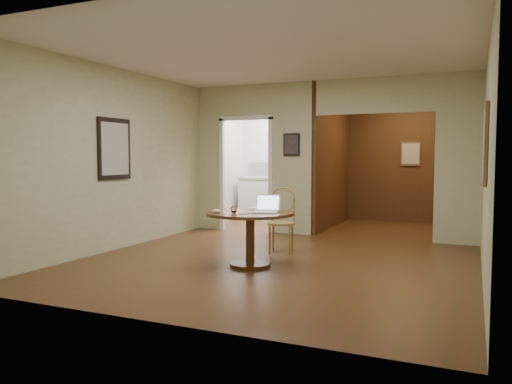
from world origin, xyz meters
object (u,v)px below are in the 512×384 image
at_px(chair, 282,216).
at_px(closed_laptop, 260,210).
at_px(open_laptop, 266,207).
at_px(dining_table, 250,226).

distance_m(chair, closed_laptop, 0.89).
relative_size(chair, open_laptop, 2.77).
bearing_deg(chair, open_laptop, -92.30).
height_order(chair, closed_laptop, chair).
relative_size(open_laptop, closed_laptop, 0.96).
bearing_deg(closed_laptop, open_laptop, -33.95).
distance_m(open_laptop, closed_laptop, 0.21).
bearing_deg(open_laptop, chair, 89.93).
bearing_deg(open_laptop, dining_table, -178.63).
distance_m(dining_table, open_laptop, 0.32).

